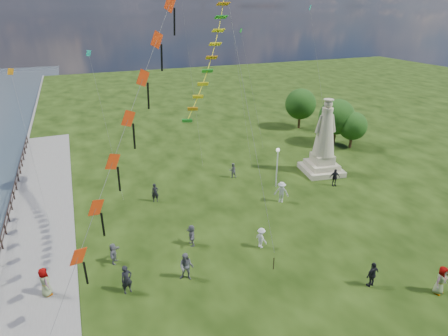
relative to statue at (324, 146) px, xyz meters
name	(u,v)px	position (x,y,z in m)	size (l,w,h in m)	color
waterfront	(16,273)	(-27.99, -6.06, -2.97)	(200.00, 200.00, 1.51)	#2F3F46
statue	(324,146)	(0.00, 0.00, 0.00)	(4.34, 4.34, 7.69)	#BCAE8E
lamppost	(277,159)	(-6.05, -1.25, -0.08)	(0.36, 0.36, 3.92)	silver
tree_row	(324,113)	(6.67, 9.21, 0.43)	(5.26, 13.09, 5.70)	#382314
person_0	(127,280)	(-21.47, -10.67, -1.96)	(0.69, 0.45, 1.89)	black
person_1	(186,267)	(-17.83, -10.86, -1.95)	(0.92, 0.57, 1.90)	#595960
person_2	(261,238)	(-11.90, -9.55, -2.12)	(1.01, 0.52, 1.56)	silver
person_3	(372,274)	(-7.44, -15.71, -2.04)	(1.01, 0.52, 1.73)	black
person_4	(441,280)	(-4.11, -17.71, -1.97)	(0.91, 0.56, 1.87)	#595960
person_5	(114,253)	(-21.87, -7.46, -2.15)	(1.39, 0.60, 1.50)	#595960
person_6	(155,193)	(-17.43, 0.06, -2.04)	(0.63, 0.41, 1.72)	black
person_7	(233,170)	(-9.08, 2.24, -2.14)	(0.75, 0.46, 1.54)	#595960
person_8	(281,192)	(-7.16, -4.14, -1.94)	(1.25, 0.64, 1.93)	silver
person_9	(335,177)	(-0.77, -3.18, -2.04)	(1.01, 0.52, 1.73)	black
person_10	(45,283)	(-25.97, -9.21, -1.96)	(0.92, 0.56, 1.88)	#595960
person_11	(192,235)	(-16.41, -7.41, -2.09)	(1.50, 0.65, 1.62)	#595960
red_kite_train	(128,126)	(-20.44, -10.43, 7.39)	(9.70, 9.35, 16.56)	black
small_kites	(195,39)	(-10.98, 7.60, 10.10)	(29.95, 14.40, 25.05)	teal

